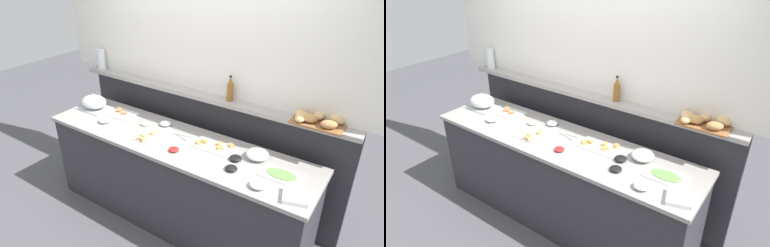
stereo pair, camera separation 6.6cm
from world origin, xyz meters
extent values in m
plane|color=#4C4C51|center=(0.00, 0.60, 0.00)|extent=(12.00, 12.00, 0.00)
cube|color=#2D2D33|center=(0.00, 0.00, 0.44)|extent=(2.59, 0.62, 0.89)
cube|color=gray|center=(0.00, 0.00, 0.90)|extent=(2.63, 0.66, 0.03)
cube|color=#2D2D33|center=(0.00, 0.51, 0.59)|extent=(2.92, 0.08, 1.19)
cube|color=gray|center=(0.00, 0.46, 1.21)|extent=(2.92, 0.22, 0.04)
cube|color=white|center=(0.00, 0.53, 1.91)|extent=(3.52, 0.08, 1.37)
cube|color=white|center=(-0.76, 0.13, 0.93)|extent=(0.29, 0.21, 0.01)
cube|color=#AD7A47|center=(-0.82, 0.13, 0.94)|extent=(0.07, 0.05, 0.01)
cube|color=#B24738|center=(-0.82, 0.13, 0.94)|extent=(0.07, 0.05, 0.01)
cube|color=#AD7A47|center=(-0.82, 0.13, 0.95)|extent=(0.07, 0.05, 0.01)
cube|color=#AD7A47|center=(-0.73, 0.12, 0.94)|extent=(0.07, 0.06, 0.01)
cube|color=#B24738|center=(-0.73, 0.12, 0.94)|extent=(0.07, 0.06, 0.01)
cube|color=#AD7A47|center=(-0.73, 0.12, 0.95)|extent=(0.07, 0.06, 0.01)
cube|color=#AD7A47|center=(-0.84, 0.17, 0.94)|extent=(0.07, 0.06, 0.01)
cube|color=#B24738|center=(-0.84, 0.17, 0.94)|extent=(0.07, 0.06, 0.01)
cube|color=#AD7A47|center=(-0.84, 0.17, 0.95)|extent=(0.07, 0.06, 0.01)
cube|color=white|center=(-0.25, -0.10, 0.93)|extent=(0.28, 0.20, 0.01)
cube|color=tan|center=(-0.26, -0.17, 0.94)|extent=(0.07, 0.07, 0.01)
cube|color=#D1664C|center=(-0.26, -0.17, 0.94)|extent=(0.07, 0.07, 0.01)
cube|color=tan|center=(-0.26, -0.17, 0.95)|extent=(0.07, 0.07, 0.01)
cube|color=tan|center=(-0.20, -0.17, 0.94)|extent=(0.06, 0.07, 0.01)
cube|color=#D1664C|center=(-0.20, -0.17, 0.94)|extent=(0.06, 0.07, 0.01)
cube|color=tan|center=(-0.20, -0.17, 0.95)|extent=(0.06, 0.07, 0.01)
cube|color=tan|center=(-0.21, -0.04, 0.94)|extent=(0.04, 0.06, 0.01)
cube|color=#D1664C|center=(-0.21, -0.04, 0.94)|extent=(0.04, 0.06, 0.01)
cube|color=tan|center=(-0.21, -0.04, 0.95)|extent=(0.04, 0.06, 0.01)
cube|color=tan|center=(-0.25, -0.12, 0.94)|extent=(0.06, 0.07, 0.01)
cube|color=#D1664C|center=(-0.25, -0.12, 0.94)|extent=(0.06, 0.07, 0.01)
cube|color=tan|center=(-0.25, -0.12, 0.95)|extent=(0.06, 0.07, 0.01)
cube|color=white|center=(0.36, 0.10, 0.93)|extent=(0.36, 0.20, 0.01)
cube|color=#B7844C|center=(0.49, 0.17, 0.94)|extent=(0.07, 0.06, 0.01)
cube|color=#E5C666|center=(0.49, 0.17, 0.94)|extent=(0.07, 0.06, 0.01)
cube|color=#B7844C|center=(0.49, 0.17, 0.95)|extent=(0.07, 0.06, 0.01)
cube|color=#B7844C|center=(0.23, 0.06, 0.94)|extent=(0.07, 0.07, 0.01)
cube|color=#E5C666|center=(0.23, 0.06, 0.94)|extent=(0.07, 0.07, 0.01)
cube|color=#B7844C|center=(0.23, 0.06, 0.95)|extent=(0.07, 0.07, 0.01)
cube|color=#B7844C|center=(0.39, 0.13, 0.94)|extent=(0.04, 0.06, 0.01)
cube|color=#E5C666|center=(0.39, 0.13, 0.94)|extent=(0.04, 0.06, 0.01)
cube|color=#B7844C|center=(0.39, 0.13, 0.95)|extent=(0.04, 0.06, 0.01)
cube|color=#B7844C|center=(0.43, 0.08, 0.94)|extent=(0.07, 0.07, 0.01)
cube|color=#E5C666|center=(0.43, 0.08, 0.94)|extent=(0.07, 0.07, 0.01)
cube|color=#B7844C|center=(0.43, 0.08, 0.95)|extent=(0.07, 0.07, 0.01)
cube|color=#B7844C|center=(0.26, 0.10, 0.94)|extent=(0.06, 0.05, 0.01)
cube|color=#E5C666|center=(0.26, 0.10, 0.94)|extent=(0.06, 0.05, 0.01)
cube|color=#B7844C|center=(0.26, 0.10, 0.95)|extent=(0.06, 0.05, 0.01)
cube|color=white|center=(1.00, 0.02, 0.93)|extent=(0.32, 0.19, 0.01)
ellipsoid|color=#66994C|center=(1.00, 0.02, 0.94)|extent=(0.24, 0.13, 0.01)
cube|color=#B7BABF|center=(-1.10, 0.07, 0.93)|extent=(0.34, 0.24, 0.01)
ellipsoid|color=silver|center=(-1.10, 0.07, 1.00)|extent=(0.29, 0.23, 0.14)
sphere|color=#B7BABF|center=(-1.10, 0.07, 1.08)|extent=(0.02, 0.02, 0.02)
ellipsoid|color=silver|center=(-0.24, 0.19, 0.94)|extent=(0.11, 0.11, 0.04)
ellipsoid|color=white|center=(-0.24, 0.19, 0.93)|extent=(0.09, 0.09, 0.03)
ellipsoid|color=silver|center=(0.91, -0.21, 0.94)|extent=(0.12, 0.12, 0.05)
ellipsoid|color=#F28C4C|center=(0.91, -0.21, 0.94)|extent=(0.09, 0.09, 0.03)
ellipsoid|color=silver|center=(-0.78, -0.10, 0.94)|extent=(0.12, 0.12, 0.05)
ellipsoid|color=#599959|center=(-0.78, -0.10, 0.94)|extent=(0.09, 0.09, 0.03)
ellipsoid|color=silver|center=(0.75, 0.14, 0.96)|extent=(0.19, 0.19, 0.08)
ellipsoid|color=#F28C4C|center=(0.75, 0.14, 0.94)|extent=(0.15, 0.15, 0.05)
ellipsoid|color=red|center=(0.11, -0.15, 0.94)|extent=(0.09, 0.09, 0.03)
ellipsoid|color=silver|center=(-0.41, 0.08, 0.94)|extent=(0.08, 0.08, 0.03)
ellipsoid|color=black|center=(0.61, 0.02, 0.94)|extent=(0.10, 0.10, 0.04)
ellipsoid|color=black|center=(0.65, -0.12, 0.94)|extent=(0.10, 0.10, 0.03)
cylinder|color=#B7BABF|center=(0.02, 0.11, 0.93)|extent=(0.18, 0.03, 0.01)
cylinder|color=#B7BABF|center=(0.02, 0.08, 0.93)|extent=(0.18, 0.06, 0.01)
sphere|color=#B7BABF|center=(-0.07, 0.10, 0.93)|extent=(0.01, 0.01, 0.01)
cube|color=white|center=(1.18, -0.18, 0.94)|extent=(0.21, 0.21, 0.03)
cylinder|color=#8E5B23|center=(0.31, 0.44, 1.31)|extent=(0.06, 0.06, 0.16)
cone|color=#8E5B23|center=(0.31, 0.44, 1.42)|extent=(0.05, 0.05, 0.06)
cylinder|color=black|center=(0.31, 0.44, 1.46)|extent=(0.02, 0.02, 0.02)
cube|color=brown|center=(1.11, 0.43, 1.24)|extent=(0.40, 0.26, 0.02)
ellipsoid|color=#B7844C|center=(1.04, 0.39, 1.28)|extent=(0.10, 0.12, 0.06)
ellipsoid|color=tan|center=(1.10, 0.47, 1.27)|extent=(0.11, 0.15, 0.06)
ellipsoid|color=tan|center=(0.98, 0.41, 1.28)|extent=(0.16, 0.16, 0.06)
ellipsoid|color=tan|center=(0.99, 0.41, 1.28)|extent=(0.15, 0.14, 0.07)
ellipsoid|color=#B7844C|center=(1.06, 0.39, 1.28)|extent=(0.11, 0.10, 0.07)
ellipsoid|color=tan|center=(0.99, 0.36, 1.27)|extent=(0.09, 0.15, 0.06)
ellipsoid|color=tan|center=(1.24, 0.48, 1.28)|extent=(0.14, 0.13, 0.07)
ellipsoid|color=#AD7A47|center=(1.21, 0.36, 1.28)|extent=(0.15, 0.14, 0.06)
ellipsoid|color=#AD7A47|center=(1.00, 0.39, 1.27)|extent=(0.14, 0.13, 0.06)
cylinder|color=silver|center=(-1.33, 0.43, 1.34)|extent=(0.09, 0.09, 0.22)
camera|label=1|loc=(1.64, -2.13, 2.47)|focal=32.16mm
camera|label=2|loc=(1.69, -2.09, 2.47)|focal=32.16mm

